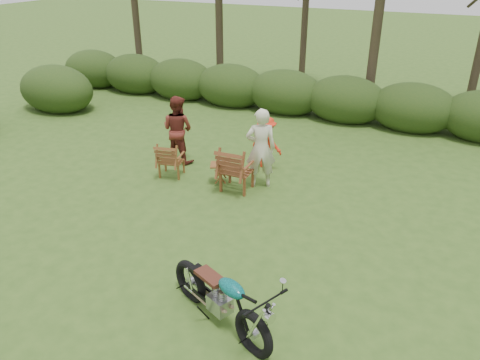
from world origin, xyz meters
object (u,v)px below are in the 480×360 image
at_px(cup, 219,162).
at_px(adult_a, 260,185).
at_px(child, 266,167).
at_px(motorcycle, 220,321).
at_px(lawn_chair_right, 237,189).
at_px(side_table, 221,174).
at_px(adult_b, 180,161).
at_px(lawn_chair_left, 172,175).

distance_m(cup, adult_a, 1.08).
bearing_deg(child, cup, 77.23).
bearing_deg(adult_a, motorcycle, 78.19).
height_order(lawn_chair_right, child, child).
relative_size(side_table, cup, 4.09).
distance_m(motorcycle, adult_a, 4.43).
bearing_deg(cup, lawn_chair_right, -12.97).
bearing_deg(adult_b, child, -160.33).
height_order(cup, adult_b, adult_b).
bearing_deg(side_table, child, 65.31).
xyz_separation_m(lawn_chair_right, cup, (-0.50, 0.12, 0.53)).
bearing_deg(lawn_chair_left, child, -155.24).
distance_m(motorcycle, cup, 4.53).
xyz_separation_m(lawn_chair_left, adult_a, (2.10, 0.40, 0.00)).
bearing_deg(lawn_chair_right, cup, -14.32).
bearing_deg(lawn_chair_right, child, -96.41).
height_order(side_table, adult_a, adult_a).
bearing_deg(lawn_chair_left, motorcycle, 117.39).
distance_m(cup, adult_b, 1.74).
xyz_separation_m(adult_a, child, (-0.27, 1.01, 0.00)).
xyz_separation_m(motorcycle, side_table, (-2.03, 3.99, 0.24)).
relative_size(lawn_chair_left, adult_b, 0.51).
bearing_deg(adult_a, adult_b, -37.07).
bearing_deg(side_table, lawn_chair_left, -174.54).
xyz_separation_m(lawn_chair_right, lawn_chair_left, (-1.71, -0.00, 0.00)).
bearing_deg(side_table, adult_a, 18.07).
bearing_deg(adult_b, cup, 159.18).
height_order(adult_a, child, adult_a).
height_order(motorcycle, lawn_chair_left, motorcycle).
relative_size(lawn_chair_right, lawn_chair_left, 1.22).
height_order(motorcycle, child, child).
distance_m(lawn_chair_left, side_table, 1.27).
distance_m(adult_a, child, 1.04).
xyz_separation_m(lawn_chair_right, side_table, (-0.47, 0.12, 0.24)).
xyz_separation_m(motorcycle, lawn_chair_left, (-3.27, 3.88, 0.00)).
height_order(lawn_chair_right, adult_a, adult_a).
relative_size(cup, adult_a, 0.06).
relative_size(motorcycle, lawn_chair_left, 2.34).
xyz_separation_m(cup, child, (0.63, 1.29, -0.53)).
relative_size(lawn_chair_right, adult_b, 0.62).
bearing_deg(cup, motorcycle, -62.60).
height_order(side_table, adult_b, adult_b).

